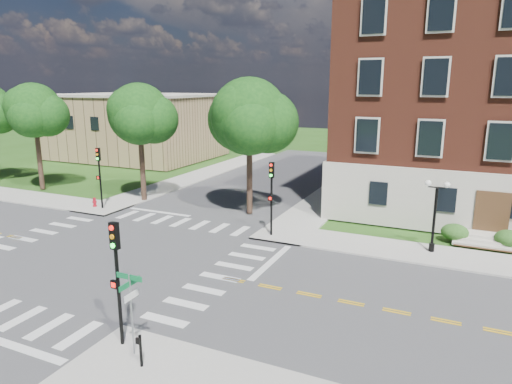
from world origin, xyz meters
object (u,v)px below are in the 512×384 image
at_px(twin_lamp_west, 435,212).
at_px(push_button_post, 140,349).
at_px(traffic_signal_se, 117,268).
at_px(street_sign_pole, 131,298).
at_px(traffic_signal_nw, 99,170).
at_px(traffic_signal_ne, 271,189).
at_px(fire_hydrant, 95,202).

distance_m(twin_lamp_west, push_button_post, 18.27).
bearing_deg(traffic_signal_se, street_sign_pole, -20.63).
distance_m(traffic_signal_se, traffic_signal_nw, 20.64).
bearing_deg(street_sign_pole, twin_lamp_west, 59.79).
height_order(street_sign_pole, push_button_post, street_sign_pole).
bearing_deg(traffic_signal_ne, traffic_signal_nw, 177.94).
relative_size(traffic_signal_nw, fire_hydrant, 6.40).
xyz_separation_m(traffic_signal_se, traffic_signal_nw, (-14.51, 14.68, 0.00)).
height_order(traffic_signal_se, push_button_post, traffic_signal_se).
relative_size(traffic_signal_se, traffic_signal_nw, 1.00).
bearing_deg(traffic_signal_ne, push_button_post, -84.80).
bearing_deg(fire_hydrant, traffic_signal_se, -43.87).
relative_size(traffic_signal_se, push_button_post, 4.00).
height_order(traffic_signal_ne, traffic_signal_nw, same).
relative_size(twin_lamp_west, fire_hydrant, 5.64).
bearing_deg(twin_lamp_west, traffic_signal_se, -122.98).
bearing_deg(push_button_post, fire_hydrant, 137.30).
bearing_deg(push_button_post, street_sign_pole, 143.59).
bearing_deg(push_button_post, traffic_signal_se, 151.43).
distance_m(traffic_signal_nw, push_button_post, 22.48).
height_order(twin_lamp_west, fire_hydrant, twin_lamp_west).
height_order(traffic_signal_se, street_sign_pole, traffic_signal_se).
bearing_deg(fire_hydrant, street_sign_pole, -42.96).
height_order(traffic_signal_se, fire_hydrant, traffic_signal_se).
xyz_separation_m(traffic_signal_ne, street_sign_pole, (0.63, -14.47, -0.88)).
bearing_deg(traffic_signal_nw, traffic_signal_ne, -2.06).
bearing_deg(push_button_post, traffic_signal_ne, 95.20).
distance_m(traffic_signal_ne, push_button_post, 15.25).
relative_size(traffic_signal_nw, twin_lamp_west, 1.13).
xyz_separation_m(traffic_signal_ne, traffic_signal_nw, (-14.71, 0.53, 0.00)).
distance_m(traffic_signal_se, traffic_signal_ne, 14.15).
xyz_separation_m(street_sign_pole, push_button_post, (0.73, -0.54, -1.51)).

